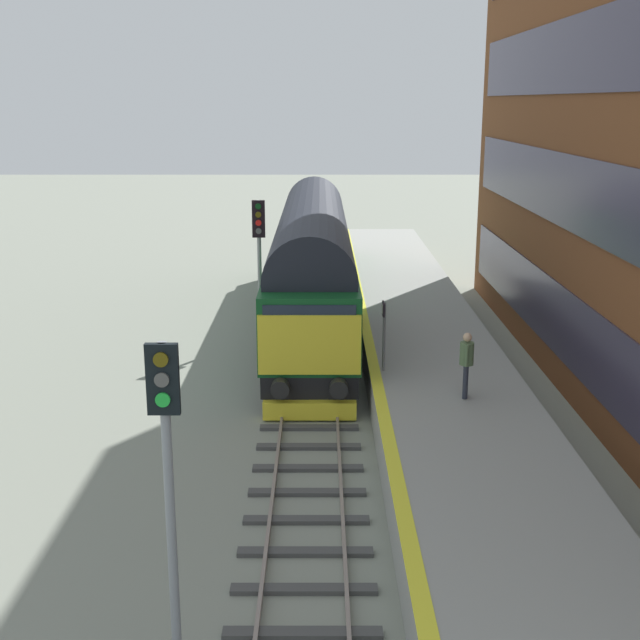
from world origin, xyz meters
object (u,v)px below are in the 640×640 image
object	(u,v)px
signal_post_mid	(262,249)
waiting_passenger	(469,359)
signal_post_near	(170,468)
diesel_locomotive	(315,258)
platform_number_sign	(386,325)

from	to	relation	value
signal_post_mid	waiting_passenger	bearing A→B (deg)	-57.76
signal_post_near	signal_post_mid	distance (m)	17.70
diesel_locomotive	signal_post_near	xyz separation A→B (m)	(-1.82, -19.46, 0.68)
signal_post_mid	platform_number_sign	bearing A→B (deg)	-60.94
diesel_locomotive	signal_post_near	size ratio (longest dim) A/B	3.96
signal_post_mid	platform_number_sign	size ratio (longest dim) A/B	2.55
diesel_locomotive	signal_post_mid	distance (m)	2.61
diesel_locomotive	signal_post_mid	world-z (taller)	signal_post_mid
waiting_passenger	platform_number_sign	bearing A→B (deg)	51.22
signal_post_mid	platform_number_sign	distance (m)	7.86
signal_post_mid	waiting_passenger	size ratio (longest dim) A/B	2.93
diesel_locomotive	platform_number_sign	distance (m)	8.81
diesel_locomotive	waiting_passenger	distance (m)	11.39
diesel_locomotive	signal_post_mid	size ratio (longest dim) A/B	4.09
signal_post_near	waiting_passenger	distance (m)	10.47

